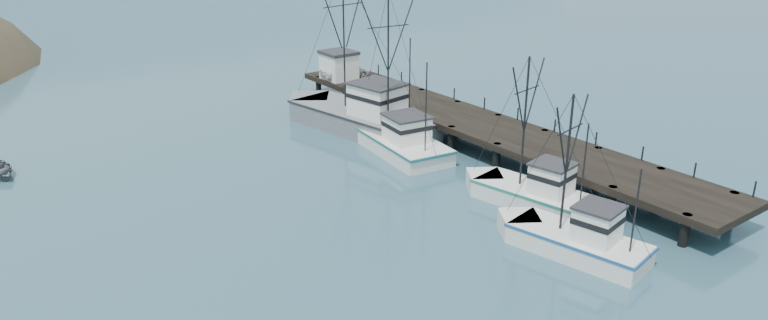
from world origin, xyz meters
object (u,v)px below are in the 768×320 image
(work_vessel, at_px, (358,116))
(trawler_mid, at_px, (573,240))
(pier_shed, at_px, (339,65))
(pier, at_px, (475,124))
(pickup_truck, at_px, (346,71))
(trawler_near, at_px, (531,193))
(trawler_far, at_px, (395,139))

(work_vessel, bearing_deg, trawler_mid, -96.39)
(trawler_mid, bearing_deg, pier_shed, 78.55)
(pier, distance_m, pickup_truck, 18.04)
(trawler_near, bearing_deg, work_vessel, 90.55)
(work_vessel, xyz_separation_m, pier_shed, (4.19, 9.38, 2.19))
(trawler_mid, bearing_deg, trawler_far, 82.81)
(trawler_mid, xyz_separation_m, work_vessel, (2.83, 25.32, 0.41))
(trawler_near, bearing_deg, pier_shed, 82.11)
(trawler_far, xyz_separation_m, work_vessel, (0.36, 5.68, 0.41))
(pier_shed, bearing_deg, work_vessel, -114.07)
(pier, distance_m, work_vessel, 10.27)
(trawler_near, relative_size, work_vessel, 0.60)
(pier_shed, bearing_deg, pickup_truck, 0.00)
(pier, bearing_deg, trawler_near, -116.29)
(pier_shed, bearing_deg, trawler_mid, -101.45)
(trawler_far, bearing_deg, pier_shed, 73.19)
(trawler_far, bearing_deg, work_vessel, 86.38)
(trawler_near, distance_m, pickup_truck, 29.35)
(trawler_near, relative_size, trawler_far, 0.79)
(trawler_far, relative_size, pier_shed, 3.98)
(pier_shed, distance_m, pickup_truck, 1.06)
(trawler_near, bearing_deg, trawler_mid, -117.50)
(work_vessel, relative_size, pickup_truck, 3.35)
(trawler_mid, height_order, pier_shed, trawler_mid)
(trawler_near, bearing_deg, trawler_far, 92.25)
(work_vessel, bearing_deg, pickup_truck, 62.15)
(trawler_mid, relative_size, trawler_far, 0.75)
(pier, relative_size, trawler_near, 4.36)
(trawler_near, distance_m, trawler_far, 13.85)
(pier, height_order, work_vessel, work_vessel)
(trawler_far, xyz_separation_m, pickup_truck, (5.32, 15.06, 1.87))
(trawler_mid, bearing_deg, trawler_near, 62.50)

